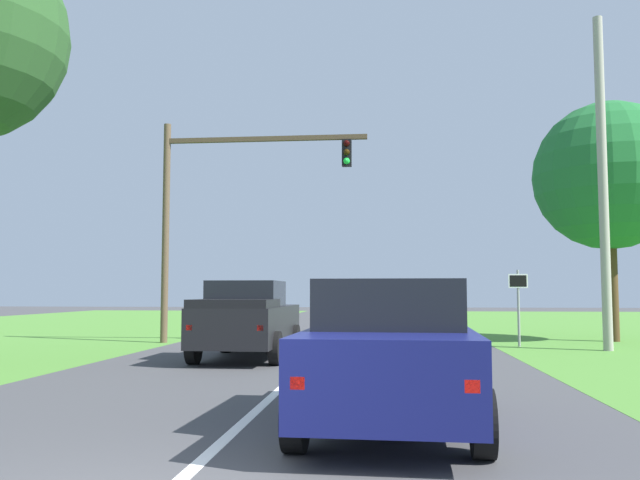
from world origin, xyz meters
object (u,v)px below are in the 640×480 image
at_px(pickup_truck_lead, 247,319).
at_px(oak_tree_right, 609,176).
at_px(traffic_light, 218,197).
at_px(keep_moving_sign, 518,297).
at_px(red_suv_near, 391,349).
at_px(utility_pole_right, 603,181).

distance_m(pickup_truck_lead, oak_tree_right, 14.32).
relative_size(traffic_light, keep_moving_sign, 3.12).
distance_m(traffic_light, keep_moving_sign, 10.45).
height_order(keep_moving_sign, oak_tree_right, oak_tree_right).
distance_m(red_suv_near, pickup_truck_lead, 9.05).
relative_size(red_suv_near, traffic_light, 0.65).
bearing_deg(red_suv_near, oak_tree_right, 63.07).
bearing_deg(pickup_truck_lead, utility_pole_right, 18.37).
bearing_deg(red_suv_near, pickup_truck_lead, 113.77).
distance_m(traffic_light, utility_pole_right, 12.30).
bearing_deg(keep_moving_sign, utility_pole_right, -27.09).
relative_size(keep_moving_sign, oak_tree_right, 0.29).
xyz_separation_m(pickup_truck_lead, utility_pole_right, (10.06, 3.34, 4.02)).
bearing_deg(keep_moving_sign, oak_tree_right, 34.72).
bearing_deg(oak_tree_right, red_suv_near, -116.93).
relative_size(pickup_truck_lead, traffic_light, 0.67).
bearing_deg(utility_pole_right, traffic_light, 172.06).
bearing_deg(traffic_light, pickup_truck_lead, -67.11).
xyz_separation_m(red_suv_near, oak_tree_right, (7.82, 15.39, 4.83)).
distance_m(pickup_truck_lead, keep_moving_sign, 8.98).
bearing_deg(oak_tree_right, keep_moving_sign, -145.28).
distance_m(keep_moving_sign, oak_tree_right, 6.23).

